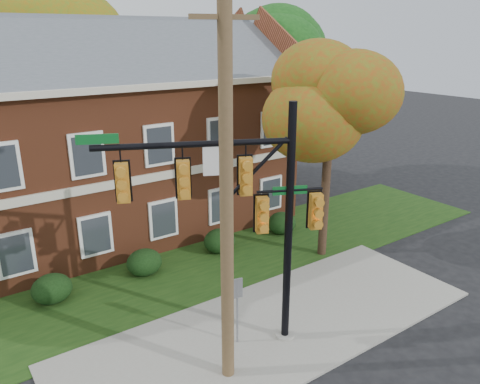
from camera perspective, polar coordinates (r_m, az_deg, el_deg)
ground at (r=15.22m, az=6.82°, el=-17.81°), size 120.00×120.00×0.00m
sidewalk at (r=15.80m, az=4.33°, el=-15.99°), size 14.00×5.00×0.08m
grass_strip at (r=19.36m, az=-5.15°, el=-9.09°), size 30.00×6.00×0.04m
apartment_building at (r=22.22m, az=-17.88°, el=7.35°), size 18.80×8.80×9.74m
hedge_left at (r=18.04m, az=-21.96°, el=-10.89°), size 1.40×1.26×1.05m
hedge_center at (r=18.92m, az=-11.58°, el=-8.40°), size 1.40×1.26×1.05m
hedge_right at (r=20.36m, az=-2.52°, el=-5.97°), size 1.40×1.26×1.05m
hedge_far_right at (r=22.27m, az=5.11°, el=-3.80°), size 1.40×1.26×1.05m
tree_near_right at (r=18.83m, az=11.83°, el=11.14°), size 4.50×4.25×8.58m
tree_right_rear at (r=28.05m, az=4.30°, el=16.83°), size 6.30×5.95×10.62m
tree_far_rear at (r=29.76m, az=-20.94°, el=17.21°), size 6.84×6.46×11.52m
traffic_signal at (r=12.92m, az=0.42°, el=-1.47°), size 6.06×2.91×7.36m
utility_pole at (r=11.38m, az=-1.66°, el=-1.18°), size 1.56×0.50×10.16m
sign_post at (r=14.22m, az=-0.34°, el=-13.08°), size 0.33×0.11×2.26m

